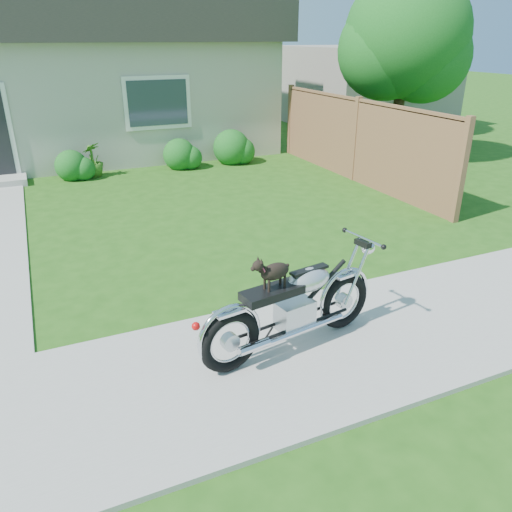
{
  "coord_description": "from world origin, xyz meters",
  "views": [
    {
      "loc": [
        -0.55,
        -3.92,
        3.13
      ],
      "look_at": [
        1.65,
        1.0,
        0.75
      ],
      "focal_mm": 35.0,
      "sensor_mm": 36.0,
      "label": 1
    }
  ],
  "objects_px": {
    "tree_near": "(412,41)",
    "motorcycle_with_dog": "(295,305)",
    "fence": "(356,140)",
    "potted_plant_right": "(93,160)",
    "house": "(41,74)",
    "tree_far": "(409,43)"
  },
  "relations": [
    {
      "from": "tree_near",
      "to": "motorcycle_with_dog",
      "type": "height_order",
      "value": "tree_near"
    },
    {
      "from": "fence",
      "to": "potted_plant_right",
      "type": "relative_size",
      "value": 8.07
    },
    {
      "from": "motorcycle_with_dog",
      "to": "tree_near",
      "type": "bearing_deg",
      "value": 35.43
    },
    {
      "from": "house",
      "to": "motorcycle_with_dog",
      "type": "relative_size",
      "value": 5.69
    },
    {
      "from": "tree_near",
      "to": "motorcycle_with_dog",
      "type": "relative_size",
      "value": 2.13
    },
    {
      "from": "tree_near",
      "to": "tree_far",
      "type": "xyz_separation_m",
      "value": [
        2.52,
        3.1,
        -0.08
      ]
    },
    {
      "from": "tree_far",
      "to": "potted_plant_right",
      "type": "distance_m",
      "value": 10.69
    },
    {
      "from": "house",
      "to": "motorcycle_with_dog",
      "type": "height_order",
      "value": "house"
    },
    {
      "from": "motorcycle_with_dog",
      "to": "house",
      "type": "bearing_deg",
      "value": 88.86
    },
    {
      "from": "tree_far",
      "to": "motorcycle_with_dog",
      "type": "xyz_separation_m",
      "value": [
        -9.32,
        -9.82,
        -2.4
      ]
    },
    {
      "from": "house",
      "to": "fence",
      "type": "xyz_separation_m",
      "value": [
        6.3,
        -6.24,
        -1.22
      ]
    },
    {
      "from": "motorcycle_with_dog",
      "to": "fence",
      "type": "bearing_deg",
      "value": 41.57
    },
    {
      "from": "tree_near",
      "to": "motorcycle_with_dog",
      "type": "xyz_separation_m",
      "value": [
        -6.8,
        -6.72,
        -2.48
      ]
    },
    {
      "from": "potted_plant_right",
      "to": "house",
      "type": "bearing_deg",
      "value": 101.8
    },
    {
      "from": "fence",
      "to": "tree_far",
      "type": "relative_size",
      "value": 1.44
    },
    {
      "from": "tree_near",
      "to": "potted_plant_right",
      "type": "bearing_deg",
      "value": 167.43
    },
    {
      "from": "fence",
      "to": "tree_far",
      "type": "xyz_separation_m",
      "value": [
        4.71,
        4.17,
        2.0
      ]
    },
    {
      "from": "house",
      "to": "tree_far",
      "type": "xyz_separation_m",
      "value": [
        11.01,
        -2.08,
        0.78
      ]
    },
    {
      "from": "fence",
      "to": "house",
      "type": "bearing_deg",
      "value": 135.26
    },
    {
      "from": "tree_far",
      "to": "motorcycle_with_dog",
      "type": "height_order",
      "value": "tree_far"
    },
    {
      "from": "house",
      "to": "tree_near",
      "type": "xyz_separation_m",
      "value": [
        8.49,
        -5.18,
        0.86
      ]
    },
    {
      "from": "house",
      "to": "tree_far",
      "type": "relative_size",
      "value": 2.75
    }
  ]
}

